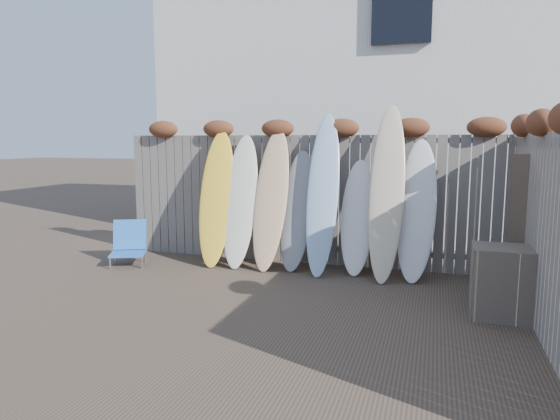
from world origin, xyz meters
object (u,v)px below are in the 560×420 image
(beach_chair, at_px, (129,244))
(wooden_crate, at_px, (504,282))
(surfboard_0, at_px, (216,198))
(lattice_panel, at_px, (539,234))

(beach_chair, relative_size, wooden_crate, 0.90)
(beach_chair, distance_m, surfboard_0, 1.56)
(beach_chair, relative_size, surfboard_0, 0.32)
(lattice_panel, height_order, surfboard_0, surfboard_0)
(wooden_crate, relative_size, surfboard_0, 0.36)
(wooden_crate, xyz_separation_m, lattice_panel, (0.38, 0.36, 0.49))
(beach_chair, distance_m, lattice_panel, 5.71)
(wooden_crate, bearing_deg, beach_chair, 171.13)
(surfboard_0, bearing_deg, beach_chair, -166.93)
(lattice_panel, distance_m, surfboard_0, 4.45)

